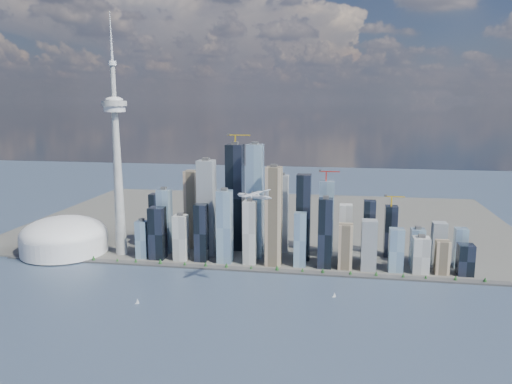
% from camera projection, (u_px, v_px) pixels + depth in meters
% --- Properties ---
extents(ground, '(4000.00, 4000.00, 0.00)m').
position_uv_depth(ground, '(212.00, 319.00, 836.02)').
color(ground, '#334559').
rests_on(ground, ground).
extents(seawall, '(1100.00, 22.00, 4.00)m').
position_uv_depth(seawall, '(241.00, 269.00, 1078.24)').
color(seawall, '#383838').
rests_on(seawall, ground).
extents(land, '(1400.00, 900.00, 3.00)m').
position_uv_depth(land, '(269.00, 221.00, 1514.97)').
color(land, '#4C4C47').
rests_on(land, ground).
extents(shoreline_trees, '(960.53, 7.20, 8.80)m').
position_uv_depth(shoreline_trees, '(241.00, 266.00, 1077.02)').
color(shoreline_trees, '#3F2D1E').
rests_on(shoreline_trees, seawall).
extents(skyscraper_cluster, '(736.00, 142.00, 282.28)m').
position_uv_depth(skyscraper_cluster, '(273.00, 222.00, 1137.35)').
color(skyscraper_cluster, black).
rests_on(skyscraper_cluster, land).
extents(needle_tower, '(56.00, 56.00, 550.50)m').
position_uv_depth(needle_tower, '(117.00, 156.00, 1143.03)').
color(needle_tower, gray).
rests_on(needle_tower, land).
extents(dome_stadium, '(200.00, 200.00, 86.00)m').
position_uv_depth(dome_stadium, '(64.00, 237.00, 1191.28)').
color(dome_stadium, silver).
rests_on(dome_stadium, land).
extents(airplane, '(69.99, 62.70, 17.70)m').
position_uv_depth(airplane, '(254.00, 196.00, 901.24)').
color(airplane, silver).
rests_on(airplane, ground).
extents(sailboat_west, '(7.77, 3.80, 10.80)m').
position_uv_depth(sailboat_west, '(137.00, 302.00, 898.85)').
color(sailboat_west, silver).
rests_on(sailboat_west, ground).
extents(sailboat_east, '(7.22, 3.17, 9.98)m').
position_uv_depth(sailboat_east, '(334.00, 296.00, 928.74)').
color(sailboat_east, silver).
rests_on(sailboat_east, ground).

